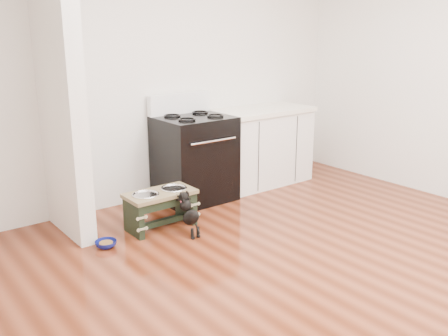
# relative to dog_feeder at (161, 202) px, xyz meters

# --- Properties ---
(ground) EXTENTS (5.00, 5.00, 0.00)m
(ground) POSITION_rel_dog_feeder_xyz_m (0.47, -1.68, -0.25)
(ground) COLOR #4B1D0D
(ground) RESTS_ON ground
(room_shell) EXTENTS (5.00, 5.00, 5.00)m
(room_shell) POSITION_rel_dog_feeder_xyz_m (0.47, -1.68, 1.37)
(room_shell) COLOR silver
(room_shell) RESTS_ON ground
(partition_wall) EXTENTS (0.15, 0.80, 2.70)m
(partition_wall) POSITION_rel_dog_feeder_xyz_m (-0.71, 0.42, 1.10)
(partition_wall) COLOR silver
(partition_wall) RESTS_ON ground
(oven_range) EXTENTS (0.76, 0.69, 1.14)m
(oven_range) POSITION_rel_dog_feeder_xyz_m (0.72, 0.48, 0.22)
(oven_range) COLOR black
(oven_range) RESTS_ON ground
(cabinet_run) EXTENTS (1.24, 0.64, 0.91)m
(cabinet_run) POSITION_rel_dog_feeder_xyz_m (1.70, 0.50, 0.20)
(cabinet_run) COLOR white
(cabinet_run) RESTS_ON ground
(dog_feeder) EXTENTS (0.65, 0.35, 0.37)m
(dog_feeder) POSITION_rel_dog_feeder_xyz_m (0.00, 0.00, 0.00)
(dog_feeder) COLOR black
(dog_feeder) RESTS_ON ground
(puppy) EXTENTS (0.11, 0.33, 0.40)m
(puppy) POSITION_rel_dog_feeder_xyz_m (0.12, -0.30, -0.04)
(puppy) COLOR black
(puppy) RESTS_ON ground
(floor_bowl) EXTENTS (0.22, 0.22, 0.06)m
(floor_bowl) POSITION_rel_dog_feeder_xyz_m (-0.61, -0.09, -0.22)
(floor_bowl) COLOR navy
(floor_bowl) RESTS_ON ground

